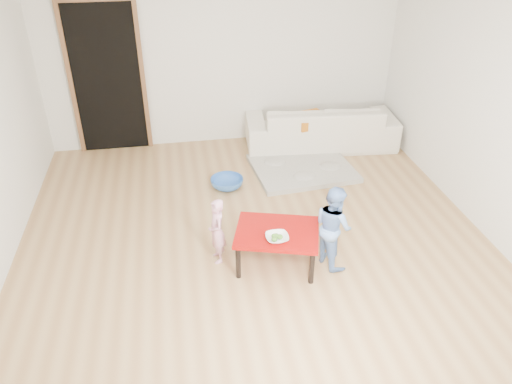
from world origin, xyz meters
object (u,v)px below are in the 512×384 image
object	(u,v)px
sofa	(321,125)
basin	(227,183)
bowl	(277,238)
child_blue	(333,226)
child_pink	(217,231)
red_table	(277,247)

from	to	relation	value
sofa	basin	world-z (taller)	sofa
basin	bowl	bearing A→B (deg)	-81.18
bowl	child_blue	world-z (taller)	child_blue
child_blue	child_pink	bearing A→B (deg)	60.77
child_blue	red_table	bearing A→B (deg)	65.91
red_table	child_blue	size ratio (longest dim) A/B	0.92
child_pink	sofa	bearing A→B (deg)	135.89
sofa	child_blue	distance (m)	2.75
sofa	basin	distance (m)	1.83
sofa	child_blue	world-z (taller)	child_blue
red_table	child_pink	size ratio (longest dim) A/B	1.14
bowl	child_pink	xyz separation A→B (m)	(-0.54, 0.32, -0.08)
child_pink	basin	world-z (taller)	child_pink
red_table	child_blue	bearing A→B (deg)	-6.47
sofa	bowl	world-z (taller)	sofa
red_table	basin	bearing A→B (deg)	100.80
sofa	basin	bearing A→B (deg)	38.50
sofa	child_pink	distance (m)	3.02
bowl	child_pink	distance (m)	0.63
red_table	child_blue	distance (m)	0.60
bowl	red_table	bearing A→B (deg)	77.16
child_pink	basin	bearing A→B (deg)	161.34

